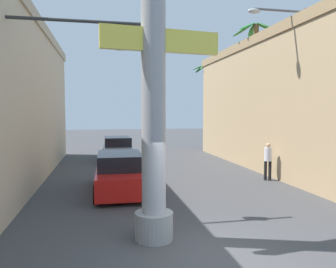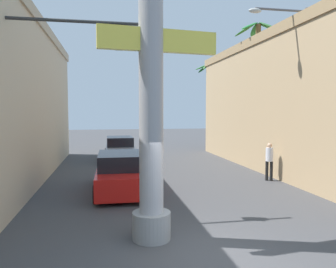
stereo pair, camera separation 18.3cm
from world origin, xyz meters
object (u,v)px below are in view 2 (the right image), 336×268
Objects in this scene: neon_sign_pole at (151,34)px; car_lead at (120,173)px; street_lamp at (296,79)px; traffic_light_mast at (21,77)px; pedestrian_mid_right at (269,159)px; palm_tree_far_right at (209,99)px; car_far at (120,149)px; palm_tree_mid_right at (257,76)px.

car_lead is at bearing 96.27° from neon_sign_pole.
traffic_light_mast is at bearing -165.29° from street_lamp.
car_lead is at bearing -174.11° from pedestrian_mid_right.
neon_sign_pole is at bearing -83.73° from car_lead.
street_lamp is 8.59m from car_lead.
neon_sign_pole reaches higher than palm_tree_far_right.
car_far is 0.58× the size of palm_tree_far_right.
palm_tree_far_right is at bearing 31.29° from car_far.
pedestrian_mid_right is (-1.02, -12.46, -3.27)m from palm_tree_far_right.
street_lamp is 1.28× the size of traffic_light_mast.
palm_tree_far_right reaches higher than traffic_light_mast.
pedestrian_mid_right is (-0.70, 0.93, -3.61)m from street_lamp.
neon_sign_pole is at bearing -127.40° from palm_tree_mid_right.
palm_tree_mid_right is (0.12, -8.62, 0.97)m from palm_tree_far_right.
palm_tree_far_right is at bearing 90.79° from palm_tree_mid_right.
neon_sign_pole is at bearing -89.00° from car_far.
car_lead is 15.81m from palm_tree_far_right.
street_lamp is at bearing -95.26° from palm_tree_mid_right.
street_lamp is (7.06, 5.03, -0.49)m from neon_sign_pole.
pedestrian_mid_right is at bearing -106.47° from palm_tree_mid_right.
palm_tree_mid_right is 4.75× the size of pedestrian_mid_right.
car_far is 9.82m from palm_tree_mid_right.
traffic_light_mast is at bearing -105.97° from car_far.
street_lamp is at bearing -91.37° from palm_tree_far_right.
street_lamp is at bearing -53.27° from pedestrian_mid_right.
traffic_light_mast is 1.26× the size of car_lead.
traffic_light_mast is 11.07m from pedestrian_mid_right.
traffic_light_mast is 1.43× the size of car_far.
palm_tree_far_right is 12.92m from pedestrian_mid_right.
palm_tree_mid_right reaches higher than pedestrian_mid_right.
traffic_light_mast is 3.41× the size of pedestrian_mid_right.
palm_tree_mid_right is at bearing 84.74° from street_lamp.
traffic_light_mast is 12.52m from car_far.
traffic_light_mast is (-10.61, -2.78, -0.39)m from street_lamp.
car_far is 0.50× the size of palm_tree_mid_right.
neon_sign_pole is 1.39× the size of palm_tree_far_right.
palm_tree_mid_right reaches higher than traffic_light_mast.
palm_tree_mid_right is 5.84m from pedestrian_mid_right.
palm_tree_far_right reaches higher than pedestrian_mid_right.
pedestrian_mid_right is at bearing 126.73° from street_lamp.
palm_tree_far_right is at bearing 85.33° from pedestrian_mid_right.
palm_tree_mid_right is at bearing 34.40° from traffic_light_mast.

